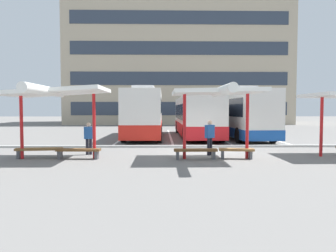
{
  "coord_description": "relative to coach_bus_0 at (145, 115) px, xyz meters",
  "views": [
    {
      "loc": [
        -2.52,
        -16.01,
        2.16
      ],
      "look_at": [
        -2.09,
        3.95,
        1.11
      ],
      "focal_mm": 34.07,
      "sensor_mm": 36.0,
      "label": 1
    }
  ],
  "objects": [
    {
      "name": "platform_kerb",
      "position": [
        3.78,
        -6.3,
        -1.69
      ],
      "size": [
        44.0,
        0.24,
        0.12
      ],
      "primitive_type": "cube",
      "color": "#ADADA8",
      "rests_on": "ground"
    },
    {
      "name": "waiting_shelter_1",
      "position": [
        3.64,
        -10.75,
        1.09
      ],
      "size": [
        3.75,
        4.87,
        3.06
      ],
      "color": "red",
      "rests_on": "ground"
    },
    {
      "name": "coach_bus_2",
      "position": [
        7.1,
        0.12,
        0.03
      ],
      "size": [
        3.01,
        11.82,
        3.78
      ],
      "color": "silver",
      "rests_on": "ground"
    },
    {
      "name": "waiting_passenger_1",
      "position": [
        3.53,
        -9.42,
        -0.8
      ],
      "size": [
        0.5,
        0.48,
        1.65
      ],
      "color": "black",
      "rests_on": "ground"
    },
    {
      "name": "lane_stripe_1",
      "position": [
        1.97,
        1.47,
        -1.75
      ],
      "size": [
        0.16,
        14.0,
        0.01
      ],
      "primitive_type": "cube",
      "color": "white",
      "rests_on": "ground"
    },
    {
      "name": "waiting_passenger_0",
      "position": [
        -2.18,
        -9.13,
        -0.88
      ],
      "size": [
        0.49,
        0.33,
        1.53
      ],
      "color": "black",
      "rests_on": "ground"
    },
    {
      "name": "waiting_shelter_0",
      "position": [
        -3.25,
        -10.6,
        1.09
      ],
      "size": [
        4.14,
        5.14,
        3.11
      ],
      "color": "red",
      "rests_on": "ground"
    },
    {
      "name": "terminal_building",
      "position": [
        3.8,
        26.78,
        8.51
      ],
      "size": [
        32.16,
        15.07,
        23.26
      ],
      "color": "tan",
      "rests_on": "ground"
    },
    {
      "name": "coach_bus_1",
      "position": [
        3.97,
        0.5,
        -0.18
      ],
      "size": [
        2.74,
        11.71,
        3.44
      ],
      "color": "silver",
      "rests_on": "ground"
    },
    {
      "name": "bench_0",
      "position": [
        -4.15,
        -10.14,
        -1.41
      ],
      "size": [
        2.03,
        0.65,
        0.45
      ],
      "color": "brown",
      "rests_on": "ground"
    },
    {
      "name": "ground_plane",
      "position": [
        3.78,
        -8.25,
        -1.75
      ],
      "size": [
        160.0,
        160.0,
        0.0
      ],
      "primitive_type": "plane",
      "color": "slate"
    },
    {
      "name": "bench_3",
      "position": [
        4.54,
        -10.52,
        -1.42
      ],
      "size": [
        1.54,
        0.62,
        0.45
      ],
      "color": "brown",
      "rests_on": "ground"
    },
    {
      "name": "bench_1",
      "position": [
        -2.35,
        -10.44,
        -1.41
      ],
      "size": [
        1.92,
        0.5,
        0.45
      ],
      "color": "brown",
      "rests_on": "ground"
    },
    {
      "name": "lane_stripe_3",
      "position": [
        9.19,
        1.47,
        -1.75
      ],
      "size": [
        0.16,
        14.0,
        0.01
      ],
      "primitive_type": "cube",
      "color": "white",
      "rests_on": "ground"
    },
    {
      "name": "lane_stripe_2",
      "position": [
        5.58,
        1.47,
        -1.75
      ],
      "size": [
        0.16,
        14.0,
        0.01
      ],
      "primitive_type": "cube",
      "color": "white",
      "rests_on": "ground"
    },
    {
      "name": "bench_2",
      "position": [
        2.74,
        -10.61,
        -1.41
      ],
      "size": [
        1.86,
        0.43,
        0.45
      ],
      "color": "brown",
      "rests_on": "ground"
    },
    {
      "name": "lane_stripe_0",
      "position": [
        -1.64,
        1.47,
        -1.75
      ],
      "size": [
        0.16,
        14.0,
        0.01
      ],
      "primitive_type": "cube",
      "color": "white",
      "rests_on": "ground"
    },
    {
      "name": "coach_bus_0",
      "position": [
        0.0,
        0.0,
        0.0
      ],
      "size": [
        2.68,
        10.5,
        3.8
      ],
      "color": "silver",
      "rests_on": "ground"
    }
  ]
}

